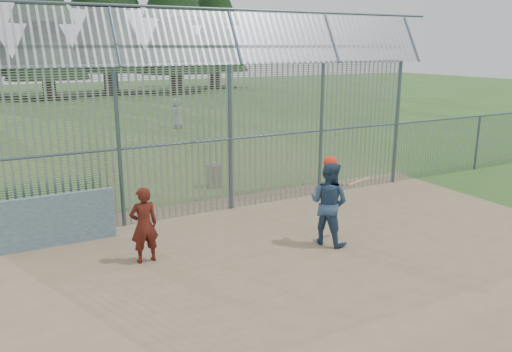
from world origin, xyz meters
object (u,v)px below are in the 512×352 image
onlooker (144,225)px  trash_can (214,175)px  batter (329,203)px  dugout_wall (58,220)px

onlooker → trash_can: bearing=-129.5°
batter → onlooker: batter is taller
batter → onlooker: bearing=50.0°
batter → trash_can: 5.75m
dugout_wall → trash_can: bearing=29.9°
dugout_wall → batter: bearing=-26.8°
batter → trash_can: (-0.39, 5.70, -0.61)m
dugout_wall → trash_can: 5.89m
trash_can → batter: bearing=-86.1°
dugout_wall → batter: (5.48, -2.77, 0.37)m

